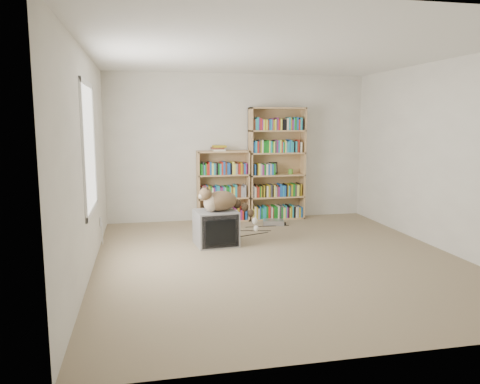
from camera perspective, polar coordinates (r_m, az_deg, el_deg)
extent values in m
cube|color=#9D876A|center=(5.93, 4.81, -8.10)|extent=(4.50, 5.00, 0.01)
cube|color=white|center=(8.12, -0.15, 5.44)|extent=(4.50, 0.02, 2.50)
cube|color=white|center=(3.40, 17.20, 0.47)|extent=(4.50, 0.02, 2.50)
cube|color=white|center=(5.49, -18.17, 3.43)|extent=(0.02, 5.00, 2.50)
cube|color=white|center=(6.70, 23.76, 4.01)|extent=(0.02, 5.00, 2.50)
cube|color=white|center=(5.74, 5.14, 16.56)|extent=(4.50, 5.00, 0.02)
cube|color=white|center=(5.68, -17.91, 5.12)|extent=(0.02, 1.22, 1.52)
cube|color=gray|center=(6.50, -2.96, -4.38)|extent=(0.61, 0.56, 0.48)
cube|color=black|center=(6.28, -2.41, -4.84)|extent=(0.51, 0.08, 0.45)
cube|color=black|center=(6.27, -2.36, -4.97)|extent=(0.41, 0.06, 0.34)
cube|color=black|center=(6.61, -3.21, -4.25)|extent=(0.36, 0.31, 0.29)
ellipsoid|color=#3C2418|center=(6.43, -2.39, -1.10)|extent=(0.59, 0.50, 0.28)
ellipsoid|color=#3C2418|center=(6.50, -1.42, -1.08)|extent=(0.31, 0.32, 0.20)
ellipsoid|color=tan|center=(6.33, -3.58, -1.37)|extent=(0.26, 0.26, 0.23)
ellipsoid|color=#3C2418|center=(6.28, -4.23, -0.25)|extent=(0.23, 0.22, 0.17)
sphere|color=beige|center=(6.25, -4.77, -0.53)|extent=(0.09, 0.09, 0.07)
cone|color=black|center=(6.24, -4.02, 0.43)|extent=(0.09, 0.10, 0.09)
cone|color=black|center=(6.32, -4.47, 0.53)|extent=(0.09, 0.10, 0.09)
cube|color=#AA8255|center=(8.02, 1.28, 3.37)|extent=(0.03, 0.30, 1.93)
cube|color=#AA8255|center=(8.29, 7.64, 3.46)|extent=(0.02, 0.30, 1.93)
cube|color=#AA8255|center=(8.27, 4.24, 3.51)|extent=(0.97, 0.03, 1.93)
cube|color=#AA8255|center=(8.11, 4.59, 10.15)|extent=(0.97, 0.30, 0.02)
cube|color=#AA8255|center=(8.28, 4.43, -3.17)|extent=(0.97, 0.30, 0.03)
cube|color=#AA8255|center=(8.21, 4.46, -0.56)|extent=(0.97, 0.30, 0.03)
cube|color=#AA8255|center=(8.16, 4.49, 2.09)|extent=(0.97, 0.30, 0.02)
cube|color=#AA8255|center=(8.13, 4.53, 4.76)|extent=(0.97, 0.30, 0.02)
cube|color=#AA8255|center=(8.11, 4.56, 7.45)|extent=(0.97, 0.30, 0.02)
cube|color=red|center=(8.26, 4.44, -2.44)|extent=(0.89, 0.24, 0.19)
cube|color=#1A56AD|center=(8.20, 4.47, 0.18)|extent=(0.89, 0.24, 0.19)
cube|color=#15761D|center=(8.15, 4.50, 2.84)|extent=(0.89, 0.24, 0.19)
cube|color=#F6ECCB|center=(8.12, 4.54, 5.52)|extent=(0.89, 0.24, 0.19)
cube|color=black|center=(8.11, 4.57, 8.21)|extent=(0.89, 0.24, 0.19)
cube|color=#AA8255|center=(7.91, -5.12, 0.61)|extent=(0.02, 0.30, 1.21)
cube|color=#AA8255|center=(8.05, 0.92, 0.79)|extent=(0.02, 0.30, 1.21)
cube|color=#AA8255|center=(8.10, -2.24, 0.83)|extent=(0.88, 0.03, 1.21)
cube|color=#AA8255|center=(7.91, -2.10, 4.95)|extent=(0.88, 0.30, 0.02)
cube|color=#AA8255|center=(8.07, -2.05, -3.46)|extent=(0.88, 0.30, 0.03)
cube|color=#AA8255|center=(8.00, -2.06, -0.70)|extent=(0.88, 0.30, 0.03)
cube|color=#AA8255|center=(7.95, -2.08, 2.11)|extent=(0.88, 0.30, 0.02)
cube|color=red|center=(8.05, -2.05, -2.71)|extent=(0.80, 0.24, 0.19)
cube|color=#1A56AD|center=(7.98, -2.07, 0.06)|extent=(0.80, 0.24, 0.19)
cube|color=#15761D|center=(7.93, -2.08, 2.88)|extent=(0.80, 0.24, 0.19)
cube|color=red|center=(7.88, -2.67, 5.36)|extent=(0.22, 0.29, 0.09)
cylinder|color=#51982B|center=(8.23, 6.17, 2.51)|extent=(0.08, 0.08, 0.09)
cube|color=black|center=(8.23, 4.05, 2.95)|extent=(0.15, 0.05, 0.20)
cube|color=#A5A5A9|center=(7.81, 4.09, -3.69)|extent=(0.39, 0.31, 0.08)
cube|color=silver|center=(6.78, -16.64, -3.52)|extent=(0.01, 0.08, 0.13)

